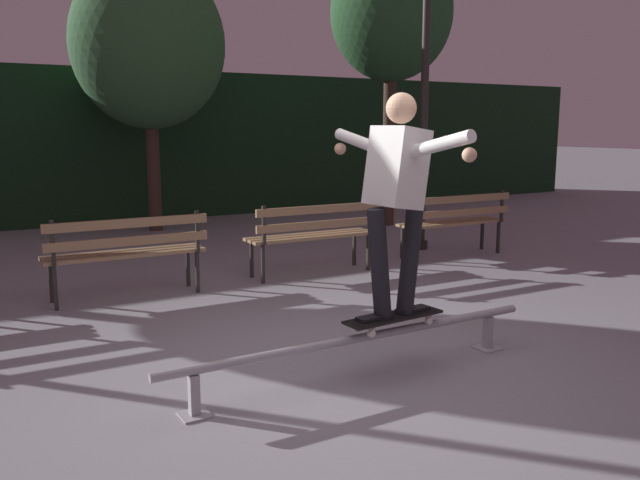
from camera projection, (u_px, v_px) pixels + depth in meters
name	position (u px, v px, depth m)	size (l,w,h in m)	color
ground_plane	(351.00, 373.00, 4.69)	(90.00, 90.00, 0.00)	gray
hedge_backdrop	(87.00, 146.00, 12.07)	(24.00, 1.20, 2.77)	black
grind_rail	(361.00, 343.00, 4.55)	(2.95, 0.18, 0.32)	#9E9EA3
skateboard	(394.00, 318.00, 4.66)	(0.79, 0.25, 0.09)	black
skateboarder	(397.00, 186.00, 4.50)	(0.63, 1.41, 1.56)	black
park_bench_left_center	(127.00, 248.00, 6.59)	(1.61, 0.45, 0.88)	#282623
park_bench_right_center	(315.00, 230.00, 7.68)	(1.61, 0.45, 0.88)	#282623
park_bench_rightmost	(456.00, 217.00, 8.77)	(1.61, 0.45, 0.88)	#282623
tree_far_right	(391.00, 14.00, 11.14)	(2.09, 2.09, 4.80)	#3D2D23
tree_behind_benches	(148.00, 45.00, 10.61)	(2.48, 2.48, 4.42)	#3D2D23
lamp_post_right	(425.00, 72.00, 9.01)	(0.32, 0.32, 3.90)	#282623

